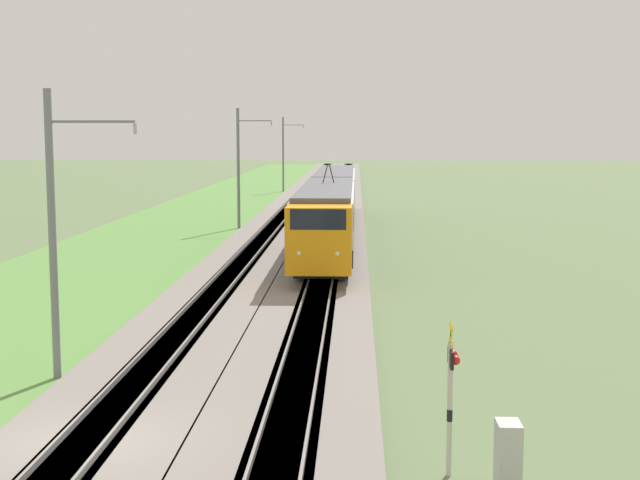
{
  "coord_description": "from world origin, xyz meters",
  "views": [
    {
      "loc": [
        -18.64,
        -5.94,
        7.07
      ],
      "look_at": [
        20.38,
        -4.35,
        2.3
      ],
      "focal_mm": 50.0,
      "sensor_mm": 36.0,
      "label": 1
    }
  ],
  "objects_px": {
    "catenary_mast_far": "(284,154)",
    "equipment_cabinet": "(508,455)",
    "catenary_mast_mid": "(239,167)",
    "crossing_signal_far": "(451,383)",
    "catenary_mast_near": "(54,233)",
    "passenger_train": "(332,203)"
  },
  "relations": [
    {
      "from": "passenger_train",
      "to": "catenary_mast_near",
      "type": "distance_m",
      "value": 34.28
    },
    {
      "from": "catenary_mast_near",
      "to": "catenary_mast_far",
      "type": "bearing_deg",
      "value": 0.0
    },
    {
      "from": "passenger_train",
      "to": "catenary_mast_mid",
      "type": "height_order",
      "value": "catenary_mast_mid"
    },
    {
      "from": "passenger_train",
      "to": "equipment_cabinet",
      "type": "distance_m",
      "value": 40.97
    },
    {
      "from": "catenary_mast_near",
      "to": "equipment_cabinet",
      "type": "distance_m",
      "value": 13.94
    },
    {
      "from": "equipment_cabinet",
      "to": "catenary_mast_mid",
      "type": "bearing_deg",
      "value": 13.82
    },
    {
      "from": "equipment_cabinet",
      "to": "catenary_mast_near",
      "type": "bearing_deg",
      "value": 58.08
    },
    {
      "from": "catenary_mast_near",
      "to": "crossing_signal_far",
      "type": "bearing_deg",
      "value": -122.13
    },
    {
      "from": "passenger_train",
      "to": "catenary_mast_near",
      "type": "xyz_separation_m",
      "value": [
        -33.55,
        6.8,
        1.8
      ]
    },
    {
      "from": "passenger_train",
      "to": "catenary_mast_mid",
      "type": "bearing_deg",
      "value": -130.53
    },
    {
      "from": "passenger_train",
      "to": "catenary_mast_mid",
      "type": "distance_m",
      "value": 9.19
    },
    {
      "from": "passenger_train",
      "to": "catenary_mast_far",
      "type": "xyz_separation_m",
      "value": [
        45.19,
        6.81,
        2.03
      ]
    },
    {
      "from": "crossing_signal_far",
      "to": "catenary_mast_mid",
      "type": "xyz_separation_m",
      "value": [
        45.86,
        10.35,
        2.55
      ]
    },
    {
      "from": "equipment_cabinet",
      "to": "passenger_train",
      "type": "bearing_deg",
      "value": 6.49
    },
    {
      "from": "catenary_mast_mid",
      "to": "crossing_signal_far",
      "type": "bearing_deg",
      "value": -167.28
    },
    {
      "from": "catenary_mast_near",
      "to": "catenary_mast_far",
      "type": "distance_m",
      "value": 78.73
    },
    {
      "from": "passenger_train",
      "to": "catenary_mast_far",
      "type": "bearing_deg",
      "value": -171.43
    },
    {
      "from": "crossing_signal_far",
      "to": "equipment_cabinet",
      "type": "xyz_separation_m",
      "value": [
        -0.62,
        -1.09,
        -1.28
      ]
    },
    {
      "from": "catenary_mast_far",
      "to": "crossing_signal_far",
      "type": "bearing_deg",
      "value": -173.08
    },
    {
      "from": "catenary_mast_near",
      "to": "passenger_train",
      "type": "bearing_deg",
      "value": -11.47
    },
    {
      "from": "catenary_mast_near",
      "to": "equipment_cabinet",
      "type": "xyz_separation_m",
      "value": [
        -7.12,
        -11.43,
        -3.58
      ]
    },
    {
      "from": "catenary_mast_far",
      "to": "equipment_cabinet",
      "type": "xyz_separation_m",
      "value": [
        -85.85,
        -11.44,
        -3.81
      ]
    }
  ]
}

